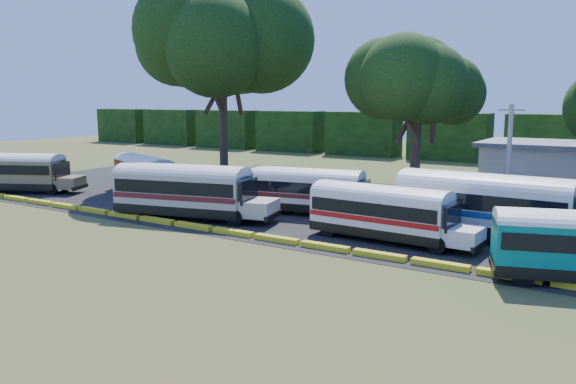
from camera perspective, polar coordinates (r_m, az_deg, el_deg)
The scene contains 13 objects.
ground at distance 32.52m, azimuth -8.78°, elevation -4.35°, with size 160.00×160.00×0.00m, color #3A551C.
asphalt_strip at distance 41.61m, azimuth 3.16°, elevation -1.23°, with size 64.00×24.00×0.02m, color black.
curb at distance 33.23m, azimuth -7.66°, elevation -3.76°, with size 53.70×0.45×0.30m.
treeline_backdrop at distance 74.88m, azimuth 16.07°, elevation 5.43°, with size 130.00×4.00×6.00m.
bus_beige at distance 51.88m, azimuth -25.88°, elevation 2.03°, with size 10.08×6.35×3.28m.
bus_red at distance 47.89m, azimuth -14.32°, elevation 2.01°, with size 9.56×5.57×3.08m.
bus_cream_west at distance 36.83m, azimuth -10.35°, elevation 0.39°, with size 11.10×5.03×3.54m.
bus_cream_east at distance 37.65m, azimuth 2.08°, elevation 0.37°, with size 9.79×4.08×3.13m.
bus_white_red at distance 30.92m, azimuth 9.67°, elevation -1.79°, with size 9.45×2.77×3.07m.
bus_white_blue at distance 32.43m, azimuth 19.62°, elevation -1.05°, with size 11.33×3.19×3.69m.
tree_west at distance 53.42m, azimuth -6.76°, elevation 15.90°, with size 13.54×13.54×18.80m.
tree_center at distance 46.11m, azimuth 13.09°, elevation 11.21°, with size 8.64×8.64×12.57m.
utility_pole at distance 38.47m, azimuth 21.48°, elevation 2.97°, with size 1.60×0.30×7.38m.
Camera 1 is at (20.83, -23.78, 7.63)m, focal length 35.00 mm.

